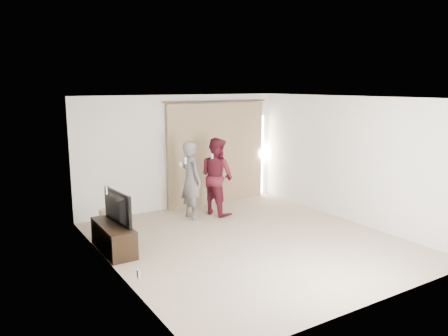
{
  "coord_description": "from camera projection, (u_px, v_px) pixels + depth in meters",
  "views": [
    {
      "loc": [
        -4.41,
        -6.2,
        2.81
      ],
      "look_at": [
        0.18,
        1.2,
        1.15
      ],
      "focal_mm": 35.0,
      "sensor_mm": 36.0,
      "label": 1
    }
  ],
  "objects": [
    {
      "name": "floor",
      "position": [
        250.0,
        241.0,
        7.99
      ],
      "size": [
        5.5,
        5.5,
        0.0
      ],
      "primitive_type": "plane",
      "color": "tan",
      "rests_on": "ground"
    },
    {
      "name": "wall_back",
      "position": [
        182.0,
        152.0,
        10.04
      ],
      "size": [
        5.0,
        0.04,
        2.6
      ],
      "primitive_type": "cube",
      "color": "silver",
      "rests_on": "ground"
    },
    {
      "name": "wall_left",
      "position": [
        113.0,
        189.0,
        6.45
      ],
      "size": [
        0.04,
        5.5,
        2.6
      ],
      "color": "silver",
      "rests_on": "ground"
    },
    {
      "name": "ceiling",
      "position": [
        252.0,
        98.0,
        7.5
      ],
      "size": [
        5.0,
        5.5,
        0.01
      ],
      "primitive_type": "cube",
      "color": "white",
      "rests_on": "wall_back"
    },
    {
      "name": "curtain",
      "position": [
        217.0,
        153.0,
        10.48
      ],
      "size": [
        2.8,
        0.11,
        2.46
      ],
      "color": "tan",
      "rests_on": "ground"
    },
    {
      "name": "tv_console",
      "position": [
        114.0,
        238.0,
        7.49
      ],
      "size": [
        0.43,
        1.24,
        0.48
      ],
      "primitive_type": "cube",
      "color": "black",
      "rests_on": "ground"
    },
    {
      "name": "tv",
      "position": [
        112.0,
        208.0,
        7.39
      ],
      "size": [
        0.23,
        1.0,
        0.57
      ],
      "primitive_type": "imported",
      "rotation": [
        0.0,
        0.0,
        1.67
      ],
      "color": "black",
      "rests_on": "tv_console"
    },
    {
      "name": "scratching_post",
      "position": [
        104.0,
        223.0,
        8.5
      ],
      "size": [
        0.33,
        0.33,
        0.44
      ],
      "color": "#C7AD88",
      "rests_on": "ground"
    },
    {
      "name": "person_man",
      "position": [
        191.0,
        180.0,
        9.25
      ],
      "size": [
        0.43,
        0.63,
        1.67
      ],
      "color": "slate",
      "rests_on": "ground"
    },
    {
      "name": "person_woman",
      "position": [
        217.0,
        176.0,
        9.55
      ],
      "size": [
        0.81,
        0.95,
        1.7
      ],
      "color": "#5A1624",
      "rests_on": "ground"
    }
  ]
}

